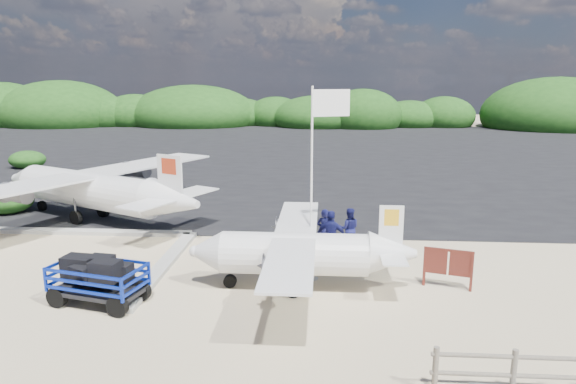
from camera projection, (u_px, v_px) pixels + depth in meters
The scene contains 12 objects.
ground at pixel (297, 289), 15.27m from camera, with size 160.00×160.00×0.00m, color beige.
asphalt_apron at pixel (315, 151), 44.50m from camera, with size 90.00×50.00×0.04m, color #B2B2B2, non-canonical shape.
lagoon at pixel (33, 264), 17.34m from camera, with size 9.00×7.00×0.40m, color #B2B2B2, non-canonical shape.
vegetation_band at pixel (318, 126), 68.86m from camera, with size 124.00×8.00×4.40m, color #B2B2B2, non-canonical shape.
baggage_cart at pixel (100, 303), 14.27m from camera, with size 2.71×1.55×1.35m, color #0B25A5, non-canonical shape.
flagpole at pixel (311, 278), 16.07m from camera, with size 1.18×0.49×5.92m, color white, non-canonical shape.
signboard at pixel (446, 288), 15.32m from camera, with size 1.52×0.14×1.25m, color maroon, non-canonical shape.
crew_a at pixel (325, 231), 18.24m from camera, with size 0.60×0.39×1.64m, color #161853.
crew_b at pixel (349, 229), 18.72m from camera, with size 0.75×0.59×1.55m, color #161853.
crew_c at pixel (331, 237), 17.23m from camera, with size 1.07×0.45×1.83m, color #161853.
aircraft_large at pixel (447, 165), 37.37m from camera, with size 13.94×13.94×4.18m, color #B2B2B2, non-canonical shape.
aircraft_small at pixel (206, 153), 43.74m from camera, with size 6.91×6.91×2.49m, color #B2B2B2, non-canonical shape.
Camera 1 is at (0.73, -14.28, 6.09)m, focal length 32.00 mm.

